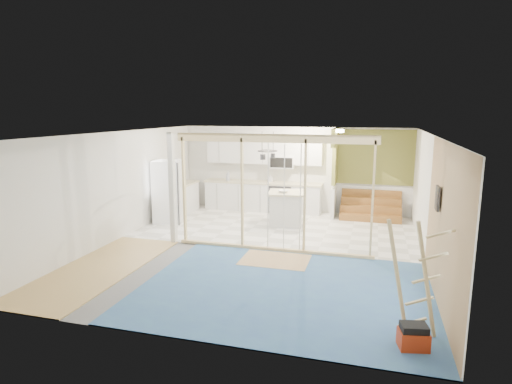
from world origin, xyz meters
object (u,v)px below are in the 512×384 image
(fridge, at_px, (168,192))
(toolbox, at_px, (413,337))
(island, at_px, (286,209))
(ladder, at_px, (416,279))

(fridge, relative_size, toolbox, 4.17)
(fridge, distance_m, island, 3.30)
(toolbox, bearing_deg, fridge, 128.58)
(fridge, relative_size, ladder, 1.05)
(toolbox, relative_size, ladder, 0.25)
(island, bearing_deg, ladder, -70.20)
(toolbox, xyz_separation_m, ladder, (0.01, 0.31, 0.68))
(island, distance_m, ladder, 6.07)
(island, bearing_deg, toolbox, -71.58)
(toolbox, distance_m, ladder, 0.75)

